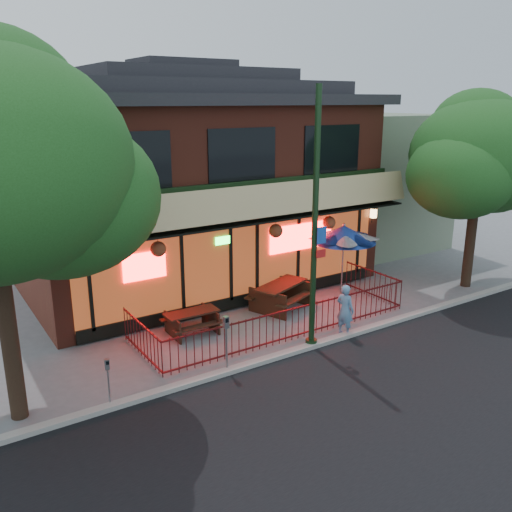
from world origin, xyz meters
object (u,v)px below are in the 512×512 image
at_px(street_light, 315,237).
at_px(picnic_table_left, 192,319).
at_px(patio_umbrella, 344,234).
at_px(parking_meter_near, 226,335).
at_px(picnic_table_right, 281,292).
at_px(pedestrian, 345,310).
at_px(parking_meter_far, 108,375).
at_px(street_tree_right, 479,150).

relative_size(street_light, picnic_table_left, 4.36).
relative_size(patio_umbrella, parking_meter_near, 1.70).
bearing_deg(picnic_table_right, pedestrian, -82.42).
height_order(picnic_table_right, patio_umbrella, patio_umbrella).
relative_size(picnic_table_right, patio_umbrella, 0.94).
relative_size(street_light, picnic_table_right, 2.92).
xyz_separation_m(street_light, patio_umbrella, (3.60, 2.80, -0.98)).
height_order(picnic_table_left, picnic_table_right, picnic_table_right).
bearing_deg(parking_meter_far, street_light, -0.03).
relative_size(street_tree_right, patio_umbrella, 2.76).
xyz_separation_m(street_light, parking_meter_far, (-5.73, 0.00, -2.36)).
xyz_separation_m(street_tree_right, parking_meter_near, (-10.76, -0.99, -3.94)).
bearing_deg(pedestrian, picnic_table_right, -8.87).
xyz_separation_m(patio_umbrella, parking_meter_near, (-6.32, -2.80, -1.16)).
xyz_separation_m(street_tree_right, picnic_table_left, (-10.43, 1.61, -4.51)).
distance_m(picnic_table_left, picnic_table_right, 3.33).
bearing_deg(pedestrian, street_tree_right, -98.87).
bearing_deg(picnic_table_right, street_tree_right, -14.18).
height_order(street_tree_right, picnic_table_right, street_tree_right).
distance_m(street_tree_right, pedestrian, 7.99).
xyz_separation_m(street_tree_right, patio_umbrella, (-4.44, 1.81, -2.79)).
distance_m(street_light, picnic_table_left, 4.45).
xyz_separation_m(street_tree_right, picnic_table_right, (-7.10, 1.79, -4.40)).
bearing_deg(street_tree_right, pedestrian, -172.41).
bearing_deg(picnic_table_left, street_tree_right, -8.80).
height_order(picnic_table_left, parking_meter_far, parking_meter_far).
bearing_deg(parking_meter_near, street_tree_right, 5.24).
xyz_separation_m(picnic_table_right, patio_umbrella, (2.66, 0.02, 1.61)).
relative_size(street_light, pedestrian, 4.57).
bearing_deg(street_light, picnic_table_right, 71.38).
bearing_deg(street_light, parking_meter_far, 179.97).
xyz_separation_m(patio_umbrella, parking_meter_far, (-9.33, -2.80, -1.38)).
distance_m(street_tree_right, parking_meter_near, 11.50).
bearing_deg(picnic_table_right, parking_meter_near, -142.77).
xyz_separation_m(street_light, street_tree_right, (8.04, 0.99, 1.81)).
relative_size(picnic_table_right, parking_meter_far, 2.05).
bearing_deg(picnic_table_right, street_light, -108.62).
relative_size(street_tree_right, pedestrian, 4.58).
bearing_deg(picnic_table_left, picnic_table_right, 3.10).
bearing_deg(parking_meter_near, parking_meter_far, 180.00).
xyz_separation_m(street_light, pedestrian, (1.30, 0.09, -2.38)).
height_order(street_tree_right, pedestrian, street_tree_right).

